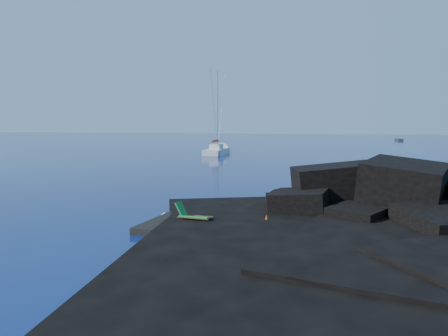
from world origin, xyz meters
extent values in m
plane|color=#030934|center=(0.00, 0.00, 0.00)|extent=(400.00, 400.00, 0.00)
cube|color=black|center=(4.50, 0.50, 0.00)|extent=(9.08, 6.86, 0.70)
cube|color=white|center=(2.41, 2.11, 0.38)|extent=(2.15, 1.81, 0.05)
cone|color=red|center=(6.45, 0.30, 0.61)|extent=(0.38, 0.38, 0.52)
cube|color=#2B2A30|center=(30.42, 123.19, 0.00)|extent=(2.04, 4.94, 0.64)
camera|label=1|loc=(9.49, -21.50, 5.54)|focal=35.00mm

